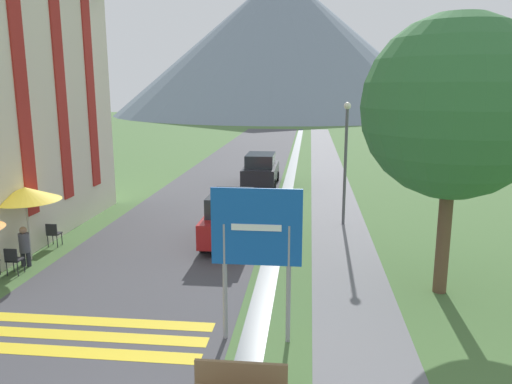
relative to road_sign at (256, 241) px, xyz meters
name	(u,v)px	position (x,y,z in m)	size (l,w,h in m)	color
ground_plane	(264,192)	(-1.27, 15.75, -2.29)	(160.00, 160.00, 0.00)	#476B38
road	(243,163)	(-3.77, 25.75, -2.29)	(6.40, 60.00, 0.01)	#424247
footpath	(327,164)	(2.33, 25.75, -2.29)	(2.20, 60.00, 0.01)	slate
drainage_channel	(293,164)	(-0.07, 25.75, -2.29)	(0.60, 60.00, 0.00)	black
crosswalk_marking	(89,336)	(-3.77, -0.25, -2.29)	(5.44, 1.84, 0.01)	yellow
mountain_distant	(282,43)	(-4.88, 93.16, 11.57)	(66.49, 66.49, 27.72)	slate
road_sign	(256,241)	(0.00, 0.00, 0.00)	(1.94, 0.11, 3.44)	gray
parked_car_near	(231,217)	(-1.67, 7.06, -1.38)	(1.74, 4.30, 1.82)	#A31919
parked_car_far	(261,169)	(-1.63, 17.58, -1.38)	(1.89, 4.23, 1.82)	black
cafe_chair_near_right	(13,259)	(-7.58, 3.09, -1.78)	(0.40, 0.40, 0.85)	#232328
cafe_chair_far_left	(53,233)	(-7.76, 5.77, -1.78)	(0.40, 0.40, 0.85)	#232328
cafe_umbrella_middle_yellow	(25,194)	(-7.83, 4.43, -0.11)	(2.18, 2.18, 2.40)	#B7B2A8
person_seated_near	(24,244)	(-7.65, 3.84, -1.59)	(0.32, 0.32, 1.28)	#282833
streetlamp	(346,153)	(2.51, 9.83, 0.64)	(0.28, 0.28, 4.91)	#515156
tree_by_path	(454,108)	(4.70, 3.18, 2.69)	(4.71, 4.71, 7.34)	brown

